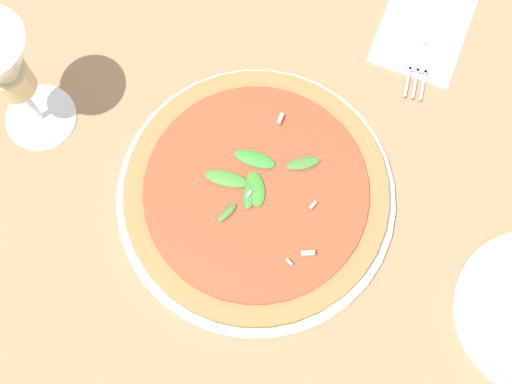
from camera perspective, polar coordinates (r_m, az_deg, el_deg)
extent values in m
plane|color=#9E7A56|center=(0.78, -3.07, -1.68)|extent=(6.00, 6.00, 0.00)
cylinder|color=silver|center=(0.78, 0.00, -0.50)|extent=(0.30, 0.30, 0.01)
cylinder|color=#AD7542|center=(0.76, 0.00, -0.19)|extent=(0.28, 0.28, 0.02)
cylinder|color=#C64728|center=(0.75, 0.00, 0.06)|extent=(0.24, 0.24, 0.01)
ellipsoid|color=#3D8D2F|center=(0.75, -0.06, 0.24)|extent=(0.04, 0.04, 0.01)
ellipsoid|color=#3B8D33|center=(0.76, -0.14, 2.69)|extent=(0.03, 0.05, 0.01)
ellipsoid|color=#3C7E30|center=(0.74, -0.47, -0.01)|extent=(0.04, 0.03, 0.01)
ellipsoid|color=#478834|center=(0.75, -2.39, 1.07)|extent=(0.04, 0.05, 0.01)
ellipsoid|color=#457F31|center=(0.74, -2.23, -1.58)|extent=(0.03, 0.01, 0.01)
ellipsoid|color=#477C34|center=(0.76, 3.81, 2.32)|extent=(0.04, 0.03, 0.01)
cube|color=beige|center=(0.77, 1.97, 5.88)|extent=(0.01, 0.01, 0.01)
cube|color=beige|center=(0.74, -0.56, -0.15)|extent=(0.01, 0.00, 0.00)
cube|color=beige|center=(0.74, 4.57, -1.06)|extent=(0.01, 0.00, 0.01)
cube|color=beige|center=(0.73, 4.17, -4.92)|extent=(0.01, 0.01, 0.01)
cube|color=beige|center=(0.72, 2.86, -5.42)|extent=(0.00, 0.01, 0.00)
cylinder|color=white|center=(0.85, -16.83, 5.75)|extent=(0.08, 0.08, 0.00)
cylinder|color=white|center=(0.81, -17.65, 6.83)|extent=(0.01, 0.01, 0.08)
cone|color=white|center=(0.73, -19.70, 9.52)|extent=(0.08, 0.08, 0.10)
cylinder|color=beige|center=(0.76, -19.00, 8.60)|extent=(0.04, 0.04, 0.03)
cube|color=silver|center=(0.89, 13.48, 13.20)|extent=(0.17, 0.14, 0.01)
cube|color=silver|center=(0.85, 12.89, 9.96)|extent=(0.03, 0.03, 0.00)
cube|color=silver|center=(0.84, 12.01, 8.60)|extent=(0.03, 0.02, 0.00)
cube|color=silver|center=(0.84, 12.60, 8.45)|extent=(0.03, 0.02, 0.00)
cube|color=silver|center=(0.84, 13.20, 8.31)|extent=(0.03, 0.02, 0.00)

